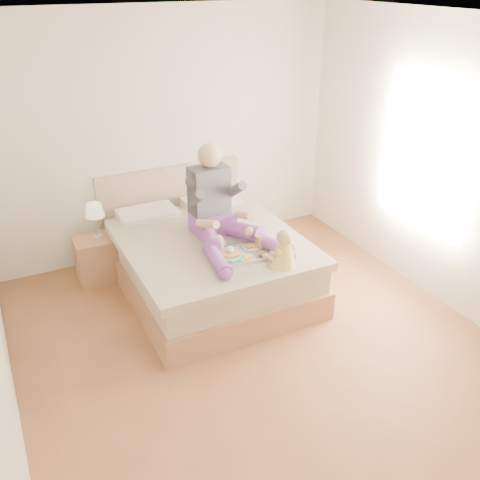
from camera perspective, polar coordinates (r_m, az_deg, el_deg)
name	(u,v)px	position (r m, az deg, el deg)	size (l,w,h in m)	color
room	(264,182)	(4.21, 2.60, 6.22)	(4.02, 4.22, 2.71)	brown
bed	(205,258)	(5.56, -3.75, -1.90)	(1.70, 2.18, 1.00)	#8E6142
nightstand	(96,260)	(5.85, -15.07, -2.06)	(0.42, 0.37, 0.50)	#8E6142
lamp	(95,212)	(5.61, -15.26, 2.88)	(0.19, 0.19, 0.40)	silver
adult	(219,212)	(5.20, -2.27, 3.03)	(0.80, 1.15, 0.94)	#72398F
tray	(240,252)	(4.98, 0.04, -1.25)	(0.55, 0.45, 0.14)	silver
baby	(283,251)	(4.76, 4.62, -1.21)	(0.25, 0.32, 0.36)	#DFD446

